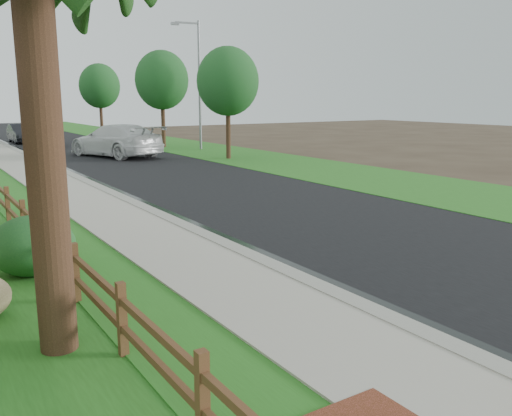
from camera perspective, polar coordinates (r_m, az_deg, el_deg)
ground at (r=7.94m, az=20.73°, el=-15.83°), size 120.00×120.00×0.00m
road at (r=40.58m, az=-17.89°, el=5.98°), size 8.00×90.00×0.02m
curb at (r=39.70m, az=-23.77°, el=5.53°), size 0.40×90.00×0.12m
wet_gutter at (r=39.76m, az=-23.27°, el=5.52°), size 0.50×90.00×0.00m
verge_far at (r=42.87m, az=-8.92°, el=6.68°), size 6.00×90.00×0.04m
ranch_fence at (r=11.08m, az=-20.06°, el=-4.53°), size 0.12×16.92×1.10m
white_suv at (r=34.20m, az=-14.55°, el=6.90°), size 4.67×7.29×1.97m
dark_car_mid at (r=43.51m, az=-21.16°, el=7.22°), size 2.49×5.07×1.66m
dark_car_far at (r=47.41m, az=-23.45°, el=7.23°), size 1.62×4.53×1.49m
streetlight at (r=37.89m, az=-6.21°, el=13.45°), size 1.98×0.42×8.58m
shrub_c at (r=11.89m, az=-22.46°, el=-3.67°), size 2.22×2.22×1.22m
tree_near_right at (r=31.87m, az=-2.99°, el=13.16°), size 3.58×3.58×6.44m
tree_mid_right at (r=40.01m, az=-9.89°, el=13.11°), size 3.78×3.78×6.86m
tree_far_right at (r=50.60m, az=-16.14°, el=12.23°), size 3.52×3.52×6.50m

